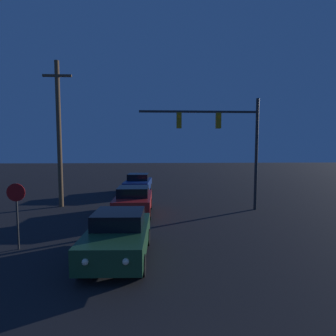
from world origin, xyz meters
name	(u,v)px	position (x,y,z in m)	size (l,w,h in m)	color
car_near	(118,235)	(-1.82, 7.37, 0.79)	(2.07, 4.01, 1.58)	#1E4728
car_mid	(134,200)	(-1.81, 13.14, 0.79)	(2.00, 3.98, 1.58)	#B21E1E
car_far	(138,184)	(-2.02, 19.92, 0.79)	(2.17, 4.06, 1.58)	navy
traffic_signal_mast	(226,135)	(3.57, 14.00, 4.47)	(7.02, 0.30, 6.60)	#2D2D2D
stop_sign	(17,204)	(-5.62, 8.31, 1.69)	(0.66, 0.07, 2.45)	#2D2D2D
utility_pole	(59,132)	(-6.56, 15.32, 4.66)	(1.74, 0.28, 9.00)	brown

